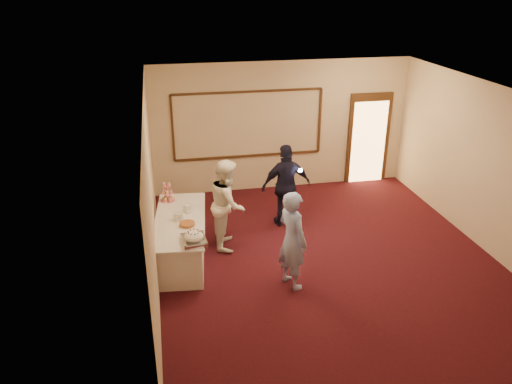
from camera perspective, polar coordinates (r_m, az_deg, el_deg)
floor at (r=9.16m, az=8.18°, el=-7.75°), size 7.00×7.00×0.00m
room_walls at (r=8.30m, az=8.98°, el=4.27°), size 6.04×7.04×3.02m
wall_molding at (r=11.42m, az=-0.90°, el=7.71°), size 3.45×0.04×1.55m
doorway at (r=12.41m, az=12.71°, el=5.94°), size 1.05×0.07×2.20m
buffet_table at (r=9.08m, az=-8.55°, el=-5.25°), size 1.11×2.34×0.77m
pavlova_tray at (r=8.10m, az=-7.12°, el=-5.22°), size 0.41×0.54×0.19m
cupcake_stand at (r=9.61m, az=-10.11°, el=-0.18°), size 0.27×0.27×0.40m
plate_stack_a at (r=8.85m, az=-8.81°, el=-2.78°), size 0.17×0.17×0.14m
plate_stack_b at (r=9.14m, az=-7.78°, el=-1.80°), size 0.17×0.17×0.14m
tart at (r=8.65m, az=-7.87°, el=-3.69°), size 0.31×0.31×0.06m
man at (r=8.03m, az=4.17°, el=-5.49°), size 0.61×0.72×1.68m
woman at (r=9.22m, az=-3.24°, el=-1.34°), size 0.78×0.92×1.70m
guest at (r=9.99m, az=3.47°, el=0.73°), size 1.03×0.48×1.71m
camera_flash at (r=9.70m, az=5.08°, el=2.48°), size 0.08×0.06×0.05m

